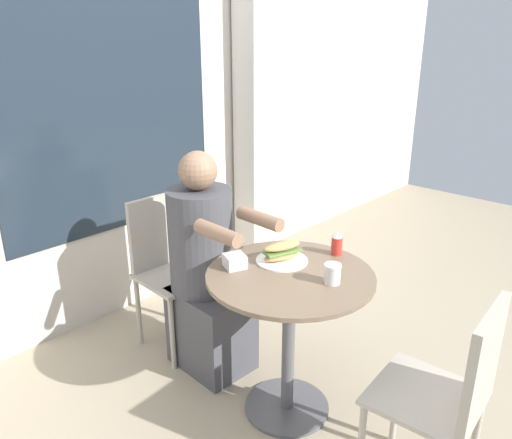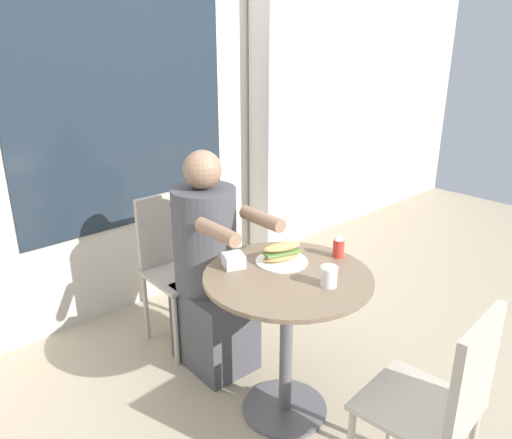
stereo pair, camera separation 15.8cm
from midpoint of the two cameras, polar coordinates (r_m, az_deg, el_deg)
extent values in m
plane|color=tan|center=(2.60, 5.14, -20.83)|extent=(8.00, 8.00, 0.00)
cube|color=beige|center=(3.12, -14.56, 14.03)|extent=(8.00, 0.08, 2.80)
cube|color=#1E2833|center=(3.11, -13.52, 13.03)|extent=(1.42, 0.01, 1.54)
cube|color=beige|center=(3.69, 2.80, 12.39)|extent=(0.21, 0.21, 2.40)
cylinder|color=brown|center=(2.20, 5.73, -6.54)|extent=(0.74, 0.74, 0.02)
cylinder|color=#515156|center=(2.38, 5.42, -14.21)|extent=(0.06, 0.06, 0.69)
cylinder|color=#515156|center=(2.60, 5.15, -20.68)|extent=(0.41, 0.41, 0.02)
cube|color=#ADA393|center=(2.86, -6.76, -6.19)|extent=(0.40, 0.40, 0.02)
cube|color=#ADA393|center=(2.90, -8.85, -1.10)|extent=(0.35, 0.05, 0.42)
cylinder|color=#ADA393|center=(2.93, -2.02, -10.33)|extent=(0.03, 0.03, 0.43)
cylinder|color=#ADA393|center=(2.77, -7.51, -12.51)|extent=(0.03, 0.03, 0.43)
cylinder|color=#ADA393|center=(3.16, -5.77, -7.96)|extent=(0.03, 0.03, 0.43)
cylinder|color=#ADA393|center=(3.02, -10.99, -9.78)|extent=(0.03, 0.03, 0.43)
cube|color=#424247|center=(2.77, -3.08, -12.16)|extent=(0.33, 0.42, 0.45)
cylinder|color=#424247|center=(2.58, -4.12, -2.24)|extent=(0.33, 0.33, 0.54)
sphere|color=#8E6B51|center=(2.46, -4.34, 5.69)|extent=(0.19, 0.19, 0.19)
cylinder|color=#8E6B51|center=(2.39, 2.58, 0.06)|extent=(0.08, 0.27, 0.07)
cylinder|color=#8E6B51|center=(2.23, -2.42, -1.47)|extent=(0.08, 0.27, 0.07)
cube|color=#ADA393|center=(2.05, 20.15, -19.35)|extent=(0.41, 0.41, 0.02)
cube|color=#ADA393|center=(1.89, 25.98, -15.85)|extent=(0.35, 0.06, 0.42)
cylinder|color=#ADA393|center=(2.36, 17.28, -20.08)|extent=(0.03, 0.03, 0.43)
cylinder|color=white|center=(2.30, 4.91, -4.80)|extent=(0.24, 0.24, 0.01)
ellipsoid|color=tan|center=(2.29, 4.92, -4.29)|extent=(0.20, 0.12, 0.04)
cube|color=olive|center=(2.28, 4.94, -3.74)|extent=(0.18, 0.12, 0.01)
ellipsoid|color=tan|center=(2.27, 4.96, -3.17)|extent=(0.20, 0.12, 0.04)
cylinder|color=silver|center=(2.11, 10.47, -6.56)|extent=(0.07, 0.07, 0.08)
cylinder|color=white|center=(2.09, 10.54, -5.51)|extent=(0.07, 0.07, 0.01)
cube|color=silver|center=(2.24, -0.56, -4.73)|extent=(0.12, 0.12, 0.06)
cylinder|color=red|center=(2.38, 11.29, -3.27)|extent=(0.05, 0.05, 0.09)
cone|color=white|center=(2.36, 11.39, -2.02)|extent=(0.05, 0.05, 0.02)
camera|label=1|loc=(0.08, -87.99, 0.75)|focal=35.00mm
camera|label=2|loc=(0.08, 92.01, -0.75)|focal=35.00mm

